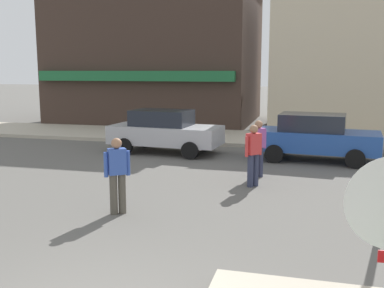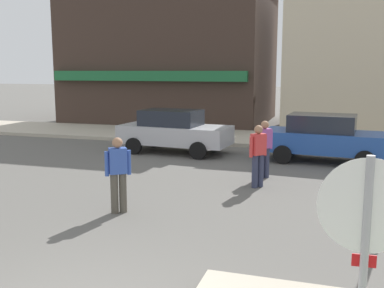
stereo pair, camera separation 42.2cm
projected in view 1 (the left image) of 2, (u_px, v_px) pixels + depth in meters
The scene contains 8 objects.
kerb_far at pixel (252, 138), 19.37m from camera, with size 80.00×4.00×0.15m, color #B7AD99.
parked_car_nearest at pixel (165, 131), 16.29m from camera, with size 4.13×2.13×1.56m.
parked_car_second at pixel (315, 137), 14.86m from camera, with size 4.14×2.16×1.56m.
pedestrian_crossing_near at pixel (253, 154), 11.52m from camera, with size 0.42×0.48×1.61m.
pedestrian_crossing_far at pixel (258, 147), 12.53m from camera, with size 0.44×0.46×1.61m.
pedestrian_kerb_side at pixel (117, 173), 9.31m from camera, with size 0.50×0.40×1.61m.
building_corner_shop at pixel (161, 55), 26.29m from camera, with size 11.16×9.05×7.76m.
building_storefront_left_near at pixel (343, 63), 22.74m from camera, with size 7.01×6.77×6.66m.
Camera 1 is at (2.36, -4.20, 2.98)m, focal length 42.00 mm.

